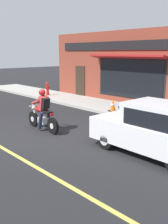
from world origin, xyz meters
TOP-DOWN VIEW (x-y plane):
  - ground_plane at (0.00, 0.00)m, footprint 80.00×80.00m
  - sidewalk_curb at (5.26, 3.00)m, footprint 2.60×22.00m
  - storefront_building at (6.79, 2.25)m, footprint 1.25×10.24m
  - motorcycle_with_rider at (0.29, 0.34)m, footprint 0.56×2.02m
  - car_hatchback at (1.28, -4.00)m, footprint 1.67×3.79m
  - traffic_cone at (4.37, 0.30)m, footprint 0.36×0.36m
  - fire_hydrant at (4.94, 6.65)m, footprint 0.36×0.24m

SIDE VIEW (x-z plane):
  - ground_plane at x=0.00m, z-range 0.00..0.00m
  - sidewalk_curb at x=5.26m, z-range 0.00..0.14m
  - traffic_cone at x=4.37m, z-range 0.13..0.73m
  - fire_hydrant at x=4.94m, z-range 0.13..1.01m
  - motorcycle_with_rider at x=0.29m, z-range -0.13..1.49m
  - car_hatchback at x=1.28m, z-range -0.02..1.55m
  - storefront_building at x=6.79m, z-range 0.01..4.21m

